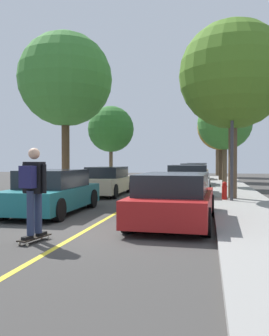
{
  "coord_description": "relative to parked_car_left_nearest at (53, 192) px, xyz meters",
  "views": [
    {
      "loc": [
        2.82,
        -7.99,
        1.65
      ],
      "look_at": [
        -0.19,
        6.82,
        1.34
      ],
      "focal_mm": 38.65,
      "sensor_mm": 36.0,
      "label": 1
    }
  ],
  "objects": [
    {
      "name": "parked_car_right_nearest",
      "position": [
        3.93,
        -1.15,
        -0.0
      ],
      "size": [
        2.11,
        4.54,
        1.32
      ],
      "color": "maroon",
      "rests_on": "ground"
    },
    {
      "name": "skateboard",
      "position": [
        1.35,
        -3.9,
        -0.57
      ],
      "size": [
        0.39,
        0.87,
        0.1
      ],
      "color": "black",
      "rests_on": "ground"
    },
    {
      "name": "parked_car_right_near",
      "position": [
        3.93,
        5.91,
        0.06
      ],
      "size": [
        1.95,
        4.2,
        1.46
      ],
      "color": "white",
      "rests_on": "ground"
    },
    {
      "name": "street_tree_left_nearest",
      "position": [
        -1.84,
        5.52,
        4.82
      ],
      "size": [
        4.42,
        4.42,
        7.57
      ],
      "color": "#4C3823",
      "rests_on": "sidewalk_left"
    },
    {
      "name": "center_line",
      "position": [
        1.96,
        1.36,
        -0.66
      ],
      "size": [
        0.12,
        39.2,
        0.01
      ],
      "primitive_type": "cube",
      "color": "gold",
      "rests_on": "ground"
    },
    {
      "name": "parked_car_right_farthest",
      "position": [
        3.93,
        19.83,
        0.04
      ],
      "size": [
        1.87,
        4.03,
        1.47
      ],
      "color": "#BCAD89",
      "rests_on": "ground"
    },
    {
      "name": "parked_car_left_nearest",
      "position": [
        0.0,
        0.0,
        0.0
      ],
      "size": [
        1.87,
        4.38,
        1.36
      ],
      "color": "#196066",
      "rests_on": "ground"
    },
    {
      "name": "street_tree_right_near",
      "position": [
        5.77,
        11.38,
        3.23
      ],
      "size": [
        3.21,
        3.21,
        5.36
      ],
      "color": "brown",
      "rests_on": "sidewalk_right"
    },
    {
      "name": "street_tree_left_near",
      "position": [
        -1.84,
        13.72,
        3.18
      ],
      "size": [
        3.2,
        3.2,
        5.31
      ],
      "color": "brown",
      "rests_on": "sidewalk_left"
    },
    {
      "name": "skateboarder",
      "position": [
        1.34,
        -3.93,
        0.48
      ],
      "size": [
        0.59,
        0.71,
        1.81
      ],
      "color": "black",
      "rests_on": "skateboard"
    },
    {
      "name": "street_tree_right_far",
      "position": [
        5.77,
        18.54,
        3.63
      ],
      "size": [
        3.65,
        3.65,
        5.99
      ],
      "color": "#3D2D1E",
      "rests_on": "sidewalk_right"
    },
    {
      "name": "fire_hydrant",
      "position": [
        5.43,
        3.81,
        -0.17
      ],
      "size": [
        0.2,
        0.2,
        0.7
      ],
      "color": "#B2140F",
      "rests_on": "sidewalk_right"
    },
    {
      "name": "street_tree_right_farthest",
      "position": [
        5.77,
        27.06,
        4.38
      ],
      "size": [
        4.07,
        4.07,
        6.96
      ],
      "color": "brown",
      "rests_on": "sidewalk_right"
    },
    {
      "name": "ground",
      "position": [
        1.96,
        -2.64,
        -0.66
      ],
      "size": [
        80.0,
        80.0,
        0.0
      ],
      "primitive_type": "plane",
      "color": "#3D3A38"
    },
    {
      "name": "parked_car_right_far",
      "position": [
        3.93,
        12.89,
        0.06
      ],
      "size": [
        1.92,
        4.31,
        1.47
      ],
      "color": "#38383D",
      "rests_on": "ground"
    },
    {
      "name": "streetlamp",
      "position": [
        5.68,
        3.49,
        2.56
      ],
      "size": [
        0.36,
        0.24,
        5.37
      ],
      "color": "#38383D",
      "rests_on": "sidewalk_right"
    },
    {
      "name": "street_tree_right_nearest",
      "position": [
        5.77,
        4.37,
        4.42
      ],
      "size": [
        4.32,
        4.32,
        7.11
      ],
      "color": "brown",
      "rests_on": "sidewalk_right"
    },
    {
      "name": "parked_car_left_near",
      "position": [
        -0.0,
        6.17,
        -0.0
      ],
      "size": [
        1.85,
        4.62,
        1.35
      ],
      "color": "#BCAD89",
      "rests_on": "ground"
    }
  ]
}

